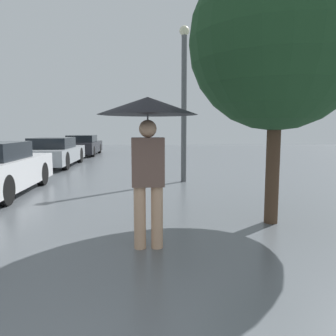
{
  "coord_description": "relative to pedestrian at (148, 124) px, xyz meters",
  "views": [
    {
      "loc": [
        0.33,
        -0.95,
        1.5
      ],
      "look_at": [
        0.65,
        3.07,
        1.02
      ],
      "focal_mm": 35.0,
      "sensor_mm": 36.0,
      "label": 1
    }
  ],
  "objects": [
    {
      "name": "parked_car_farthest",
      "position": [
        -3.53,
        15.38,
        -1.02
      ],
      "size": [
        1.71,
        4.42,
        1.15
      ],
      "color": "black",
      "rests_on": "ground_plane"
    },
    {
      "name": "tree",
      "position": [
        1.99,
        0.98,
        1.25
      ],
      "size": [
        2.7,
        2.7,
        4.17
      ],
      "color": "#473323",
      "rests_on": "ground_plane"
    },
    {
      "name": "parked_car_third",
      "position": [
        -3.65,
        9.56,
        -1.0
      ],
      "size": [
        1.68,
        4.49,
        1.16
      ],
      "color": "#9EA3A8",
      "rests_on": "ground_plane"
    },
    {
      "name": "street_lamp",
      "position": [
        1.11,
        5.23,
        0.86
      ],
      "size": [
        0.28,
        0.28,
        4.31
      ],
      "color": "#515456",
      "rests_on": "ground_plane"
    },
    {
      "name": "pedestrian",
      "position": [
        0.0,
        0.0,
        0.0
      ],
      "size": [
        1.22,
        1.22,
        1.89
      ],
      "color": "tan",
      "rests_on": "ground_plane"
    }
  ]
}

